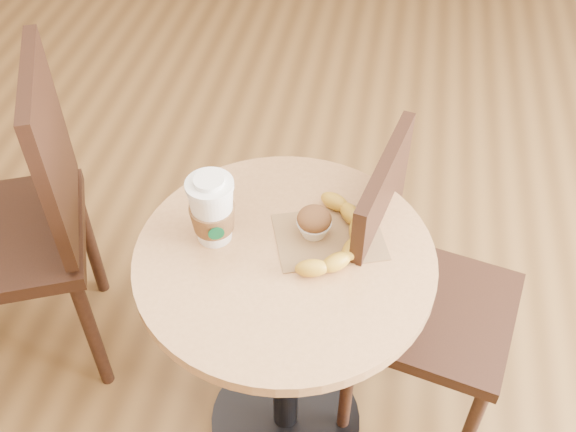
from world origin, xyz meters
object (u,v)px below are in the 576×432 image
object	(u,v)px
coffee_cup	(212,212)
cafe_table	(285,317)
chair_left	(23,220)
banana	(338,235)
chair_right	(414,291)
muffin	(314,222)

from	to	relation	value
coffee_cup	cafe_table	bearing A→B (deg)	-31.90
chair_left	banana	bearing A→B (deg)	59.41
cafe_table	coffee_cup	world-z (taller)	coffee_cup
chair_right	banana	distance (m)	0.35
cafe_table	chair_left	size ratio (longest dim) A/B	0.74
chair_right	muffin	bearing A→B (deg)	120.61
chair_left	banana	distance (m)	0.90
chair_right	coffee_cup	size ratio (longest dim) A/B	5.20
chair_left	banana	world-z (taller)	chair_left
chair_left	chair_right	bearing A→B (deg)	66.06
chair_right	coffee_cup	xyz separation A→B (m)	(-0.47, -0.13, 0.33)
coffee_cup	muffin	xyz separation A→B (m)	(0.22, 0.05, -0.04)
cafe_table	banana	xyz separation A→B (m)	(0.11, 0.06, 0.25)
coffee_cup	banana	world-z (taller)	coffee_cup
coffee_cup	chair_left	bearing A→B (deg)	143.43
coffee_cup	muffin	bearing A→B (deg)	-10.96
chair_right	coffee_cup	bearing A→B (deg)	117.79
muffin	banana	xyz separation A→B (m)	(0.06, -0.02, -0.02)
chair_right	banana	world-z (taller)	chair_right
coffee_cup	banana	xyz separation A→B (m)	(0.27, 0.03, -0.06)
cafe_table	chair_right	world-z (taller)	chair_right
cafe_table	banana	size ratio (longest dim) A/B	2.64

